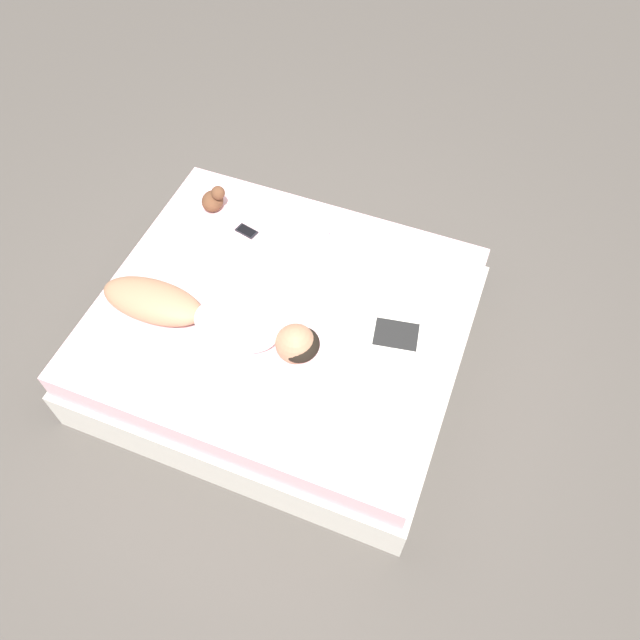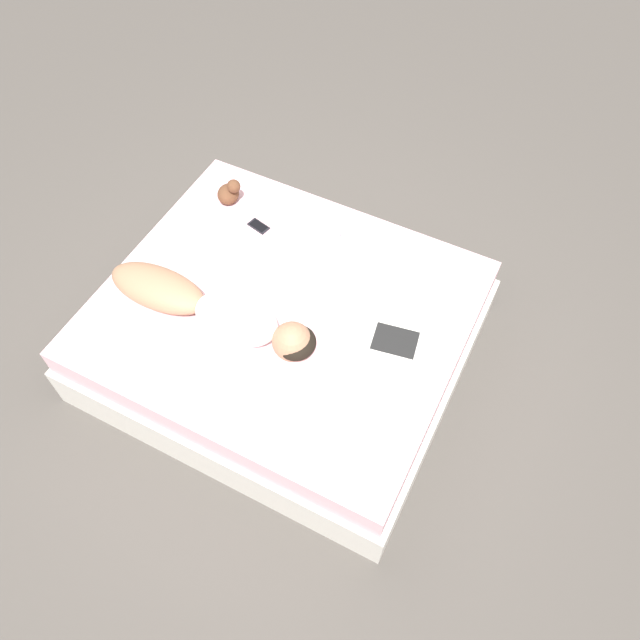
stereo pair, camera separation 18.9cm
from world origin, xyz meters
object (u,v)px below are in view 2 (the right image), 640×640
at_px(open_magazine, 401,322).
at_px(coffee_mug, 346,225).
at_px(cell_phone, 259,226).
at_px(person, 218,311).

distance_m(open_magazine, coffee_mug, 0.73).
height_order(coffee_mug, cell_phone, coffee_mug).
relative_size(person, coffee_mug, 10.11).
distance_m(person, coffee_mug, 0.97).
bearing_deg(cell_phone, person, 27.21).
distance_m(person, cell_phone, 0.73).
distance_m(person, open_magazine, 0.98).
bearing_deg(person, coffee_mug, 160.07).
xyz_separation_m(person, coffee_mug, (-0.91, 0.31, -0.05)).
xyz_separation_m(person, cell_phone, (-0.70, -0.17, -0.09)).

